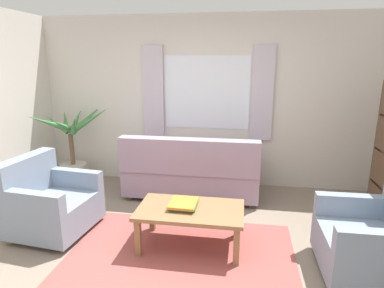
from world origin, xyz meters
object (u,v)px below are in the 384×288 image
Objects in this scene: armchair_right at (376,241)px; book_stack_on_table at (184,204)px; couch at (191,172)px; coffee_table at (190,213)px; potted_plant at (73,151)px; armchair_left at (49,203)px.

armchair_right is 1.82m from book_stack_on_table.
couch is 1.33m from coffee_table.
couch is at bearing -129.14° from armchair_right.
armchair_right is 2.65× the size of book_stack_on_table.
book_stack_on_table is 0.26× the size of potted_plant.
couch reaches higher than armchair_left.
armchair_right is at bearing -88.86° from armchair_left.
coffee_table is at bearing -22.02° from book_stack_on_table.
potted_plant reaches higher than book_stack_on_table.
armchair_right is 1.74m from coffee_table.
armchair_right reaches higher than coffee_table.
armchair_right is 4.23m from potted_plant.
armchair_left is at bearing -71.62° from potted_plant.
coffee_table is at bearing -35.36° from potted_plant.
couch is 2.16× the size of armchair_right.
potted_plant reaches higher than armchair_left.
couch is 1.94m from potted_plant.
book_stack_on_table is (1.57, -0.03, 0.12)m from armchair_left.
armchair_right reaches higher than book_stack_on_table.
potted_plant is (-2.13, 1.51, 0.16)m from coffee_table.
book_stack_on_table is at bearing -98.61° from armchair_right.
couch is 1.91m from armchair_left.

